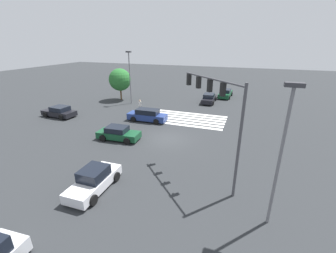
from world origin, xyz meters
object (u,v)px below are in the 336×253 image
traffic_signal_mast (217,104)px  car_0 (59,112)px  street_light_pole_b (130,73)px  tree_corner_a (120,80)px  car_3 (209,98)px  car_5 (225,93)px  street_light_pole_a (282,146)px  car_2 (118,133)px  pedestrian (140,105)px  car_1 (147,115)px  car_4 (94,180)px

traffic_signal_mast → car_0: size_ratio=1.60×
street_light_pole_b → tree_corner_a: bearing=-29.0°
car_3 → car_5: car_3 is taller
car_5 → street_light_pole_a: bearing=-166.2°
car_2 → tree_corner_a: bearing=116.3°
car_5 → traffic_signal_mast: bearing=-172.7°
car_2 → traffic_signal_mast: bearing=-23.4°
car_5 → pedestrian: 16.69m
car_2 → pedestrian: pedestrian is taller
car_1 → traffic_signal_mast: bearing=133.3°
traffic_signal_mast → street_light_pole_a: (-3.62, 3.32, -0.87)m
car_0 → car_2: (-11.16, 3.68, -0.02)m
car_2 → car_4: car_4 is taller
car_3 → car_4: bearing=171.9°
traffic_signal_mast → car_3: 22.10m
traffic_signal_mast → street_light_pole_b: street_light_pole_b is taller
street_light_pole_a → street_light_pole_b: size_ratio=0.96×
car_1 → tree_corner_a: tree_corner_a is taller
traffic_signal_mast → street_light_pole_b: bearing=-1.4°
traffic_signal_mast → car_1: (9.63, -9.62, -4.74)m
car_2 → street_light_pole_b: size_ratio=0.55×
car_0 → car_4: size_ratio=1.06×
car_4 → car_3: bearing=172.2°
car_5 → street_light_pole_a: street_light_pole_a is taller
car_3 → car_0: bearing=127.9°
car_3 → street_light_pole_a: 25.98m
car_5 → car_3: bearing=159.1°
car_5 → car_2: bearing=163.2°
tree_corner_a → pedestrian: bearing=139.2°
car_3 → pedestrian: bearing=136.0°
car_0 → street_light_pole_b: (-5.58, -9.15, 4.10)m
car_2 → street_light_pole_a: size_ratio=0.57×
car_3 → car_5: size_ratio=0.96×
car_1 → street_light_pole_a: (-13.25, 12.94, 3.87)m
car_0 → tree_corner_a: tree_corner_a is taller
car_4 → street_light_pole_a: street_light_pole_a is taller
street_light_pole_b → car_0: bearing=58.6°
traffic_signal_mast → street_light_pole_a: street_light_pole_a is taller
street_light_pole_a → car_0: bearing=-23.1°
car_1 → car_2: bearing=84.8°
car_1 → car_4: car_4 is taller
traffic_signal_mast → car_5: 26.38m
traffic_signal_mast → car_1: traffic_signal_mast is taller
car_0 → car_3: (-17.05, -13.94, 0.02)m
car_3 → street_light_pole_a: (-7.73, 24.49, 3.93)m
car_0 → car_1: (-11.53, -2.39, 0.07)m
car_0 → car_1: 11.78m
pedestrian → car_1: bearing=-2.9°
traffic_signal_mast → car_4: size_ratio=1.69×
car_0 → car_5: bearing=-132.4°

